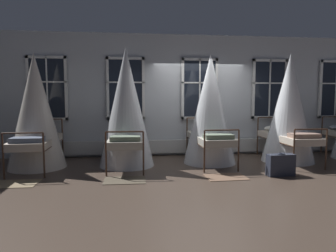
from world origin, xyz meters
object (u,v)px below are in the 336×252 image
suitcase_dark (281,165)px  cot_fourth (289,110)px  cot_first (36,113)px  cot_second (126,109)px  cot_third (210,111)px

suitcase_dark → cot_fourth: bearing=53.3°
cot_first → suitcase_dark: size_ratio=4.50×
cot_second → cot_first: bearing=91.0°
cot_first → cot_second: 2.01m
cot_second → suitcase_dark: size_ratio=4.78×
cot_first → cot_fourth: size_ratio=0.97×
cot_third → suitcase_dark: bearing=-141.8°
cot_third → cot_fourth: (1.97, -0.07, 0.02)m
cot_first → cot_fourth: cot_fourth is taller
cot_third → cot_fourth: bearing=-92.6°
cot_first → cot_second: bearing=-92.1°
cot_first → suitcase_dark: 5.41m
cot_fourth → cot_second: bearing=90.0°
cot_second → cot_third: size_ratio=1.04×
cot_second → suitcase_dark: 3.57m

